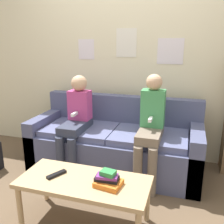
{
  "coord_description": "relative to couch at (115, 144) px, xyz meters",
  "views": [
    {
      "loc": [
        0.77,
        -2.09,
        1.44
      ],
      "look_at": [
        0.0,
        0.36,
        0.72
      ],
      "focal_mm": 40.0,
      "sensor_mm": 36.0,
      "label": 1
    }
  ],
  "objects": [
    {
      "name": "coffee_table",
      "position": [
        0.04,
        -1.0,
        0.07
      ],
      "size": [
        1.03,
        0.46,
        0.4
      ],
      "color": "tan",
      "rests_on": "ground_plane"
    },
    {
      "name": "ground_plane",
      "position": [
        0.0,
        -0.5,
        -0.29
      ],
      "size": [
        10.0,
        10.0,
        0.0
      ],
      "primitive_type": "plane",
      "color": "brown"
    },
    {
      "name": "wall_back",
      "position": [
        0.0,
        0.48,
        1.01
      ],
      "size": [
        8.0,
        0.06,
        2.6
      ],
      "color": "beige",
      "rests_on": "ground_plane"
    },
    {
      "name": "tv_remote",
      "position": [
        -0.2,
        -1.0,
        0.12
      ],
      "size": [
        0.11,
        0.17,
        0.02
      ],
      "rotation": [
        0.0,
        0.0,
        -0.48
      ],
      "color": "black",
      "rests_on": "coffee_table"
    },
    {
      "name": "person_left",
      "position": [
        -0.41,
        -0.18,
        0.33
      ],
      "size": [
        0.24,
        0.54,
        1.08
      ],
      "color": "#33384C",
      "rests_on": "ground_plane"
    },
    {
      "name": "book_stack",
      "position": [
        0.24,
        -1.01,
        0.16
      ],
      "size": [
        0.21,
        0.18,
        0.12
      ],
      "color": "orange",
      "rests_on": "coffee_table"
    },
    {
      "name": "person_right",
      "position": [
        0.43,
        -0.18,
        0.35
      ],
      "size": [
        0.24,
        0.54,
        1.13
      ],
      "color": "#756656",
      "rests_on": "ground_plane"
    },
    {
      "name": "couch",
      "position": [
        0.0,
        0.0,
        0.0
      ],
      "size": [
        1.91,
        0.77,
        0.81
      ],
      "color": "#4C5175",
      "rests_on": "ground_plane"
    }
  ]
}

